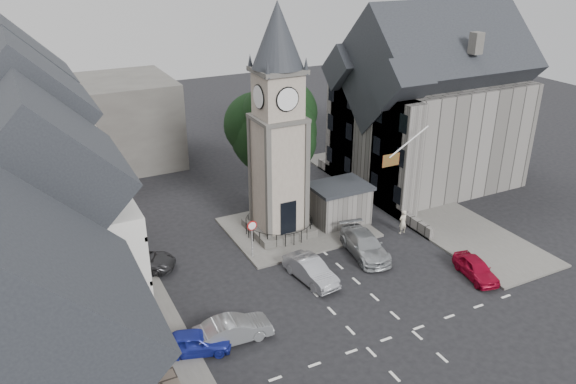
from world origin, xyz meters
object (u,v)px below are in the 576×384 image
stone_shelter (339,203)px  pedestrian (403,222)px  car_east_red (476,268)px  car_west_blue (194,342)px  clock_tower (278,126)px

stone_shelter → pedestrian: 4.90m
stone_shelter → car_east_red: (3.70, -10.50, -0.92)m
car_west_blue → car_east_red: size_ratio=1.03×
car_east_red → clock_tower: bearing=138.8°
clock_tower → pedestrian: clock_tower is taller
clock_tower → car_west_blue: (-9.66, -9.84, -7.47)m
clock_tower → pedestrian: 11.53m
pedestrian → car_west_blue: bearing=13.7°
clock_tower → car_east_red: size_ratio=4.39×
car_east_red → car_west_blue: bearing=-172.5°
car_east_red → stone_shelter: bearing=120.5°
pedestrian → car_east_red: bearing=90.0°
stone_shelter → car_west_blue: size_ratio=1.13×
clock_tower → car_east_red: 15.78m
stone_shelter → pedestrian: size_ratio=2.34×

